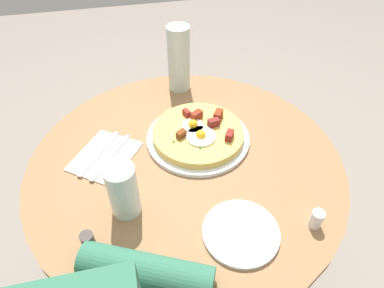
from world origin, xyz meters
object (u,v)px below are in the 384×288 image
object	(u,v)px
dining_table	(186,199)
fork	(111,157)
water_bottle	(179,59)
pepper_shaker	(89,242)
water_glass	(123,191)
knife	(99,153)
breakfast_pizza	(198,133)
salt_shaker	(316,219)
bread_plate	(241,232)
pizza_plate	(198,138)

from	to	relation	value
dining_table	fork	size ratio (longest dim) A/B	4.64
dining_table	water_bottle	distance (m)	0.44
dining_table	pepper_shaker	size ratio (longest dim) A/B	15.61
water_glass	pepper_shaker	world-z (taller)	water_glass
knife	water_bottle	bearing A→B (deg)	-10.01
dining_table	breakfast_pizza	size ratio (longest dim) A/B	3.27
water_glass	salt_shaker	world-z (taller)	water_glass
bread_plate	water_bottle	size ratio (longest dim) A/B	0.79
breakfast_pizza	bread_plate	world-z (taller)	breakfast_pizza
breakfast_pizza	water_bottle	size ratio (longest dim) A/B	1.19
dining_table	water_glass	world-z (taller)	water_glass
bread_plate	breakfast_pizza	bearing A→B (deg)	-176.34
fork	water_bottle	world-z (taller)	water_bottle
water_glass	knife	bearing A→B (deg)	-163.17
pizza_plate	bread_plate	world-z (taller)	pizza_plate
dining_table	water_bottle	bearing A→B (deg)	171.64
dining_table	bread_plate	xyz separation A→B (m)	(0.25, 0.07, 0.18)
knife	water_bottle	xyz separation A→B (m)	(-0.27, 0.27, 0.10)
bread_plate	knife	bearing A→B (deg)	-136.70
water_bottle	dining_table	bearing A→B (deg)	-8.36
dining_table	salt_shaker	world-z (taller)	salt_shaker
breakfast_pizza	fork	xyz separation A→B (m)	(0.02, -0.25, -0.02)
breakfast_pizza	knife	size ratio (longest dim) A/B	1.42
salt_shaker	water_glass	bearing A→B (deg)	-108.42
dining_table	knife	xyz separation A→B (m)	(-0.07, -0.22, 0.18)
bread_plate	water_bottle	distance (m)	0.59
water_glass	fork	bearing A→B (deg)	-170.33
water_glass	salt_shaker	bearing A→B (deg)	71.58
water_glass	bread_plate	bearing A→B (deg)	63.26
pizza_plate	fork	bearing A→B (deg)	-84.86
bread_plate	salt_shaker	world-z (taller)	salt_shaker
dining_table	breakfast_pizza	distance (m)	0.22
dining_table	knife	world-z (taller)	knife
fork	knife	world-z (taller)	same
fork	water_glass	bearing A→B (deg)	-134.76
dining_table	pizza_plate	size ratio (longest dim) A/B	2.89
water_glass	water_bottle	xyz separation A→B (m)	(-0.46, 0.22, 0.04)
water_bottle	bread_plate	bearing A→B (deg)	2.17
pizza_plate	fork	size ratio (longest dim) A/B	1.61
bread_plate	fork	world-z (taller)	bread_plate
salt_shaker	breakfast_pizza	bearing A→B (deg)	-150.50
water_bottle	fork	bearing A→B (deg)	-40.21
salt_shaker	pepper_shaker	world-z (taller)	pepper_shaker
knife	pepper_shaker	bearing A→B (deg)	-149.27
fork	knife	bearing A→B (deg)	90.00
dining_table	salt_shaker	bearing A→B (deg)	42.50
bread_plate	knife	world-z (taller)	bread_plate
bread_plate	dining_table	bearing A→B (deg)	-163.70
pizza_plate	salt_shaker	xyz separation A→B (m)	(0.33, 0.19, 0.02)
water_glass	pepper_shaker	xyz separation A→B (m)	(0.09, -0.08, -0.04)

